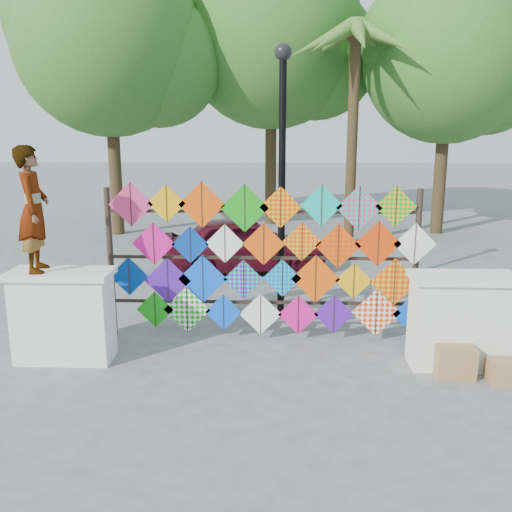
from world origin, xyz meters
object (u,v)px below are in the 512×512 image
at_px(vendor_woman, 33,209).
at_px(lamppost, 282,156).
at_px(sedan, 245,244).
at_px(kite_rack, 269,261).

bearing_deg(vendor_woman, lamppost, -68.39).
bearing_deg(sedan, kite_rack, 177.30).
relative_size(kite_rack, sedan, 1.39).
xyz_separation_m(kite_rack, sedan, (-0.59, 4.03, -0.60)).
height_order(kite_rack, sedan, kite_rack).
height_order(sedan, lamppost, lamppost).
bearing_deg(sedan, vendor_woman, 142.14).
xyz_separation_m(vendor_woman, lamppost, (3.29, 2.20, 0.57)).
bearing_deg(lamppost, vendor_woman, -146.20).
bearing_deg(vendor_woman, sedan, -38.99).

